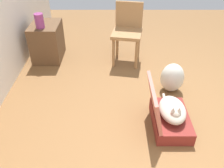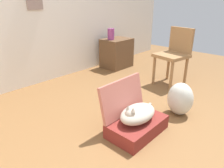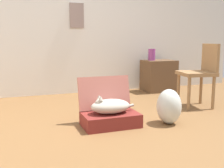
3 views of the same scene
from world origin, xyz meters
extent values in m
plane|color=brown|center=(0.00, 0.00, 0.00)|extent=(7.68, 7.68, 0.00)
cube|color=maroon|center=(-0.17, 0.17, 0.07)|extent=(0.62, 0.38, 0.15)
cube|color=#B26356|center=(-0.17, 0.37, 0.34)|extent=(0.62, 0.12, 0.38)
ellipsoid|color=#B2A899|center=(-0.17, 0.17, 0.23)|extent=(0.44, 0.28, 0.16)
sphere|color=#B2A899|center=(-0.30, 0.17, 0.26)|extent=(0.11, 0.11, 0.11)
cone|color=#B2A899|center=(-0.30, 0.14, 0.33)|extent=(0.05, 0.05, 0.05)
cone|color=#B2A899|center=(-0.30, 0.20, 0.33)|extent=(0.05, 0.05, 0.05)
cylinder|color=#B2A899|center=(0.02, 0.21, 0.19)|extent=(0.20, 0.03, 0.07)
ellipsoid|color=silver|center=(0.48, 0.03, 0.20)|extent=(0.27, 0.30, 0.40)
cube|color=brown|center=(1.39, 1.85, 0.29)|extent=(0.57, 0.44, 0.58)
cylinder|color=#8C387A|center=(1.25, 1.87, 0.68)|extent=(0.13, 0.13, 0.21)
cylinder|color=olive|center=(1.12, 0.80, 0.23)|extent=(0.04, 0.04, 0.46)
cylinder|color=olive|center=(1.05, 0.45, 0.23)|extent=(0.04, 0.04, 0.46)
cylinder|color=olive|center=(1.47, 0.73, 0.23)|extent=(0.04, 0.04, 0.46)
cylinder|color=olive|center=(1.41, 0.39, 0.23)|extent=(0.04, 0.04, 0.46)
cube|color=olive|center=(1.26, 0.59, 0.48)|extent=(0.52, 0.51, 0.05)
cube|color=olive|center=(1.46, 0.56, 0.70)|extent=(0.11, 0.41, 0.39)
camera|label=1|loc=(-2.10, 0.82, 1.93)|focal=38.23mm
camera|label=2|loc=(-1.68, -0.87, 1.29)|focal=33.19mm
camera|label=3|loc=(-1.18, -2.59, 0.95)|focal=44.07mm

